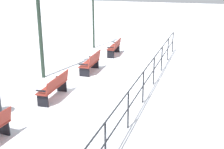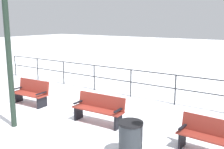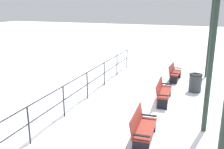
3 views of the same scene
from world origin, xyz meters
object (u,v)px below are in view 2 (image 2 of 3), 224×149
object	(u,v)px
bench_second	(31,92)
lamppost_middle	(5,10)
bench_third	(99,108)
bench_fourth	(207,136)
trash_bin	(131,139)

from	to	relation	value
bench_second	lamppost_middle	size ratio (longest dim) A/B	0.30
bench_second	bench_third	distance (m)	3.26
bench_fourth	lamppost_middle	bearing A→B (deg)	-70.34
lamppost_middle	bench_third	bearing A→B (deg)	129.95
trash_bin	bench_third	bearing A→B (deg)	-122.93
lamppost_middle	trash_bin	size ratio (longest dim) A/B	6.20
bench_second	lamppost_middle	bearing A→B (deg)	34.53
bench_third	bench_fourth	distance (m)	3.27
bench_second	bench_fourth	size ratio (longest dim) A/B	1.11
bench_third	trash_bin	xyz separation A→B (m)	(1.18, 1.83, -0.06)
bench_second	bench_third	bearing A→B (deg)	85.63
bench_third	bench_fourth	bearing A→B (deg)	86.21
lamppost_middle	trash_bin	xyz separation A→B (m)	(-0.45, 3.78, -2.97)
bench_third	bench_fourth	size ratio (longest dim) A/B	1.22
bench_third	lamppost_middle	xyz separation A→B (m)	(1.63, -1.95, 2.91)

